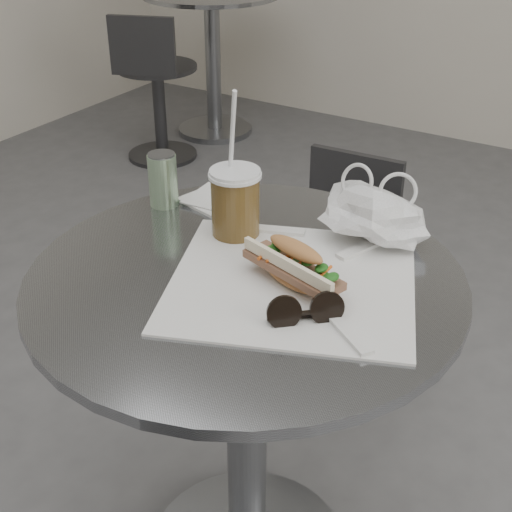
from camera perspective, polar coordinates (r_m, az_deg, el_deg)
The scene contains 11 objects.
cafe_table at distance 1.39m, azimuth -0.77°, elevation -11.16°, with size 0.76×0.76×0.74m.
bg_table at distance 3.87m, azimuth -3.49°, elevation 16.35°, with size 0.70×0.70×0.74m.
chair_far at distance 2.04m, azimuth 6.07°, elevation -2.40°, with size 0.34×0.35×0.65m.
bg_chair at distance 3.55m, azimuth -8.00°, elevation 12.56°, with size 0.41×0.43×0.73m.
sandwich_paper at distance 1.20m, azimuth 2.92°, elevation -2.04°, with size 0.41×0.38×0.00m, color white.
banh_mi at distance 1.17m, azimuth 3.05°, elevation -0.76°, with size 0.25×0.16×0.08m.
iced_coffee at distance 1.32m, azimuth -1.67°, elevation 4.34°, with size 0.10×0.10×0.28m.
sunglasses at distance 1.10m, azimuth 3.95°, elevation -4.50°, with size 0.11×0.10×0.05m.
plastic_bag at distance 1.33m, azimuth 9.18°, elevation 3.18°, with size 0.20×0.15×0.10m, color white, non-canonical shape.
napkin_stack at distance 1.48m, azimuth -3.12°, elevation 4.57°, with size 0.15×0.15×0.01m.
drink_can at distance 1.46m, azimuth -7.46°, elevation 6.08°, with size 0.06×0.06×0.11m.
Camera 1 is at (0.56, -0.68, 1.38)m, focal length 50.00 mm.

